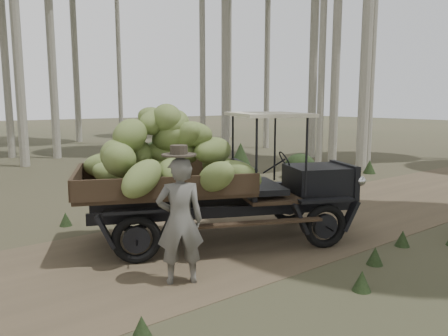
% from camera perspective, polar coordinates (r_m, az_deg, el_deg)
% --- Properties ---
extents(ground, '(120.00, 120.00, 0.00)m').
position_cam_1_polar(ground, '(7.76, -8.94, -11.51)').
color(ground, '#473D2B').
rests_on(ground, ground).
extents(dirt_track, '(70.00, 4.00, 0.01)m').
position_cam_1_polar(dirt_track, '(7.76, -8.94, -11.48)').
color(dirt_track, brown).
rests_on(dirt_track, ground).
extents(banana_truck, '(5.54, 3.84, 2.67)m').
position_cam_1_polar(banana_truck, '(8.04, -4.14, 0.55)').
color(banana_truck, black).
rests_on(banana_truck, ground).
extents(farmer, '(0.82, 0.71, 2.05)m').
position_cam_1_polar(farmer, '(6.43, -5.78, -6.66)').
color(farmer, '#5C5A54').
rests_on(farmer, ground).
extents(undergrowth, '(22.19, 23.56, 1.28)m').
position_cam_1_polar(undergrowth, '(9.50, 2.53, -4.52)').
color(undergrowth, '#233319').
rests_on(undergrowth, ground).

